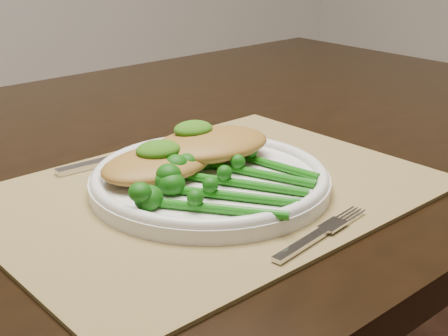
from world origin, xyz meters
TOP-DOWN VIEW (x-y plane):
  - placemat at (-0.10, -0.11)m, footprint 0.53×0.42m
  - dinner_plate at (-0.10, -0.11)m, footprint 0.27×0.27m
  - knife at (-0.15, 0.03)m, footprint 0.20×0.03m
  - fork at (-0.06, -0.26)m, footprint 0.14×0.05m
  - chicken_fillet_left at (-0.14, -0.08)m, footprint 0.15×0.11m
  - chicken_fillet_right at (-0.07, -0.07)m, footprint 0.15×0.11m
  - pesto_dollop_left at (-0.14, -0.08)m, footprint 0.05×0.04m
  - pesto_dollop_right at (-0.08, -0.05)m, footprint 0.05×0.04m
  - broccolini_bundle at (-0.08, -0.16)m, footprint 0.23×0.24m

SIDE VIEW (x-z plane):
  - placemat at x=-0.10m, z-range 0.75..0.75m
  - fork at x=-0.06m, z-range 0.76..0.76m
  - knife at x=-0.15m, z-range 0.76..0.76m
  - dinner_plate at x=-0.10m, z-range 0.75..0.78m
  - broccolini_bundle at x=-0.08m, z-range 0.76..0.79m
  - chicken_fillet_left at x=-0.14m, z-range 0.77..0.80m
  - chicken_fillet_right at x=-0.07m, z-range 0.78..0.81m
  - pesto_dollop_left at x=-0.14m, z-range 0.79..0.81m
  - pesto_dollop_right at x=-0.08m, z-range 0.80..0.82m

